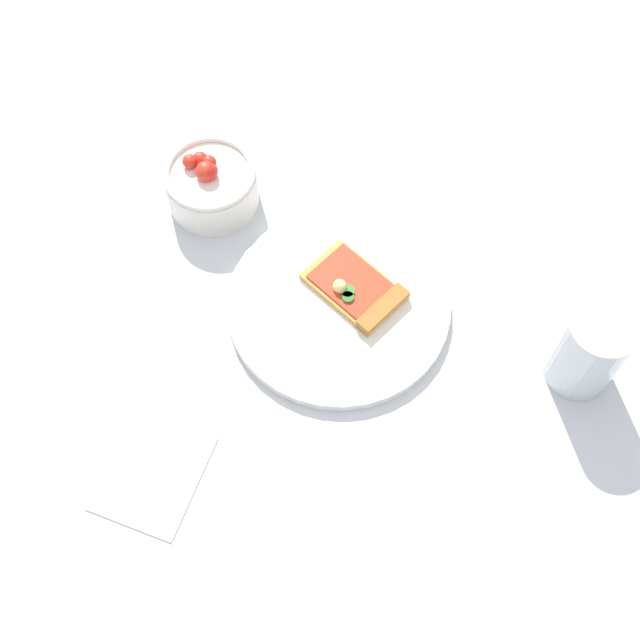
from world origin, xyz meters
name	(u,v)px	position (x,y,z in m)	size (l,w,h in m)	color
ground_plane	(356,317)	(0.00, 0.00, 0.00)	(2.40, 2.40, 0.00)	silver
plate	(339,304)	(-0.03, 0.00, 0.01)	(0.26, 0.26, 0.01)	white
pizza_slice_main	(359,291)	(-0.01, 0.02, 0.02)	(0.13, 0.09, 0.02)	gold
salad_bowl	(211,184)	(-0.24, 0.05, 0.03)	(0.12, 0.12, 0.07)	white
soda_glass	(588,351)	(0.25, 0.08, 0.05)	(0.08, 0.08, 0.12)	silver
paper_napkin	(153,473)	(-0.09, -0.28, 0.00)	(0.10, 0.12, 0.00)	white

